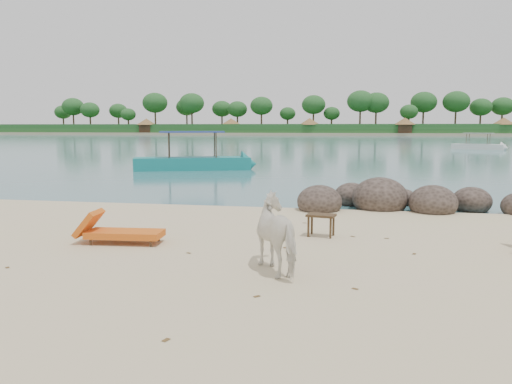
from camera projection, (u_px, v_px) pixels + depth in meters
water at (341, 139)px, 96.22m from camera, size 400.00×400.00×0.00m
far_shore at (344, 134)px, 174.26m from camera, size 420.00×90.00×1.40m
far_scenery at (344, 124)px, 141.36m from camera, size 420.00×18.00×9.50m
boulders at (399, 201)px, 14.28m from camera, size 6.55×3.00×1.19m
cow at (282, 235)px, 8.02m from camera, size 1.37×1.59×1.24m
side_table at (321, 227)px, 10.59m from camera, size 0.65×0.48×0.48m
lounge_chair at (125, 231)px, 9.97m from camera, size 1.92×0.79×0.56m
boat_near at (192, 138)px, 27.73m from camera, size 7.31×3.82×3.48m
boat_mid at (478, 136)px, 52.74m from camera, size 5.78×3.79×2.84m
dead_leaves at (284, 253)px, 9.29m from camera, size 6.89×7.09×0.00m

